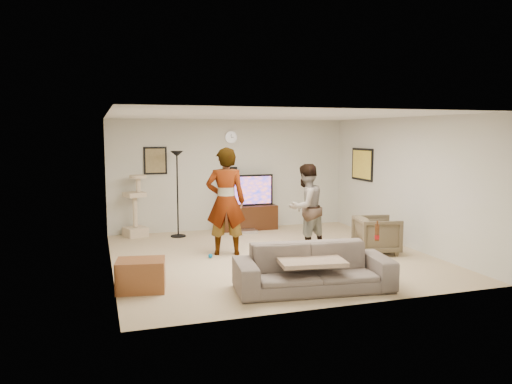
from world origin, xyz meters
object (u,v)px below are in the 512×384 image
object	(u,v)px
cat_tree	(135,206)
armchair	(377,235)
tv	(247,190)
sofa	(313,268)
tv_stand	(248,218)
side_table	(141,275)
person_right	(306,207)
beer_bottle	(377,232)
floor_lamp	(178,194)
person_left	(226,201)

from	to	relation	value
cat_tree	armchair	world-z (taller)	cat_tree
tv	sofa	size ratio (longest dim) A/B	0.54
cat_tree	tv_stand	bearing A→B (deg)	0.11
sofa	armchair	xyz separation A→B (m)	(2.02, 1.64, 0.02)
tv_stand	side_table	size ratio (longest dim) A/B	2.01
tv_stand	cat_tree	world-z (taller)	cat_tree
armchair	tv_stand	bearing A→B (deg)	40.73
person_right	sofa	world-z (taller)	person_right
tv	tv_stand	bearing A→B (deg)	0.00
sofa	armchair	distance (m)	2.60
armchair	person_right	bearing A→B (deg)	72.73
cat_tree	sofa	xyz separation A→B (m)	(2.09, -4.52, -0.34)
sofa	side_table	bearing A→B (deg)	169.64
sofa	side_table	xyz separation A→B (m)	(-2.31, 0.72, -0.10)
person_right	armchair	xyz separation A→B (m)	(1.15, -0.64, -0.48)
person_right	beer_bottle	world-z (taller)	person_right
person_right	side_table	bearing A→B (deg)	4.17
floor_lamp	sofa	world-z (taller)	floor_lamp
tv_stand	cat_tree	distance (m)	2.53
tv_stand	sofa	bearing A→B (deg)	-95.27
tv	beer_bottle	xyz separation A→B (m)	(0.59, -4.53, -0.14)
floor_lamp	armchair	xyz separation A→B (m)	(3.24, -2.59, -0.57)
cat_tree	person_left	distance (m)	2.59
tv	person_right	bearing A→B (deg)	-78.61
floor_lamp	person_left	world-z (taller)	person_left
floor_lamp	person_left	bearing A→B (deg)	-72.43
side_table	person_right	bearing A→B (deg)	26.07
cat_tree	sofa	world-z (taller)	cat_tree
sofa	armchair	bearing A→B (deg)	45.96
sofa	floor_lamp	bearing A→B (deg)	113.02
sofa	beer_bottle	distance (m)	1.10
floor_lamp	tv_stand	bearing A→B (deg)	10.39
beer_bottle	tv_stand	bearing A→B (deg)	97.40
floor_lamp	armchair	distance (m)	4.19
beer_bottle	armchair	world-z (taller)	beer_bottle
sofa	person_left	bearing A→B (deg)	111.89
tv_stand	sofa	world-z (taller)	sofa
tv_stand	person_right	distance (m)	2.36
tv_stand	side_table	world-z (taller)	tv_stand
floor_lamp	armchair	world-z (taller)	floor_lamp
sofa	beer_bottle	bearing A→B (deg)	6.91
cat_tree	sofa	bearing A→B (deg)	-65.25
person_right	beer_bottle	bearing A→B (deg)	71.47
armchair	beer_bottle	bearing A→B (deg)	160.05
person_right	armchair	size ratio (longest dim) A/B	2.19
side_table	cat_tree	bearing A→B (deg)	86.66
tv_stand	side_table	bearing A→B (deg)	-125.58
person_right	side_table	distance (m)	3.59
floor_lamp	person_right	xyz separation A→B (m)	(2.09, -1.95, -0.10)
tv_stand	floor_lamp	bearing A→B (deg)	-169.61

